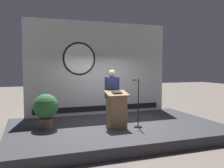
{
  "coord_description": "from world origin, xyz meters",
  "views": [
    {
      "loc": [
        -2.56,
        -6.89,
        2.09
      ],
      "look_at": [
        -0.12,
        0.04,
        1.56
      ],
      "focal_mm": 38.78,
      "sensor_mm": 36.0,
      "label": 1
    }
  ],
  "objects": [
    {
      "name": "potted_plant",
      "position": [
        -2.07,
        0.23,
        0.9
      ],
      "size": [
        0.71,
        0.71,
        1.01
      ],
      "color": "brown",
      "rests_on": "stage_platform"
    },
    {
      "name": "podium",
      "position": [
        -0.12,
        -0.36,
        0.83
      ],
      "size": [
        0.64,
        0.5,
        1.09
      ],
      "color": "olive",
      "rests_on": "stage_platform"
    },
    {
      "name": "ground_plane",
      "position": [
        0.0,
        0.0,
        0.0
      ],
      "size": [
        40.0,
        40.0,
        0.0
      ],
      "primitive_type": "plane",
      "color": "#6B6056"
    },
    {
      "name": "speaker_person",
      "position": [
        -0.09,
        0.12,
        1.17
      ],
      "size": [
        0.4,
        0.26,
        1.69
      ],
      "color": "black",
      "rests_on": "stage_platform"
    },
    {
      "name": "banner_display",
      "position": [
        -0.02,
        1.85,
        2.01
      ],
      "size": [
        5.38,
        0.12,
        3.44
      ],
      "color": "silver",
      "rests_on": "stage_platform"
    },
    {
      "name": "microphone_stand",
      "position": [
        0.5,
        -0.47,
        0.8
      ],
      "size": [
        0.24,
        0.47,
        1.44
      ],
      "color": "black",
      "rests_on": "stage_platform"
    },
    {
      "name": "stage_platform",
      "position": [
        0.0,
        0.0,
        0.15
      ],
      "size": [
        6.4,
        4.0,
        0.3
      ],
      "primitive_type": "cube",
      "color": "#333338",
      "rests_on": "ground"
    }
  ]
}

